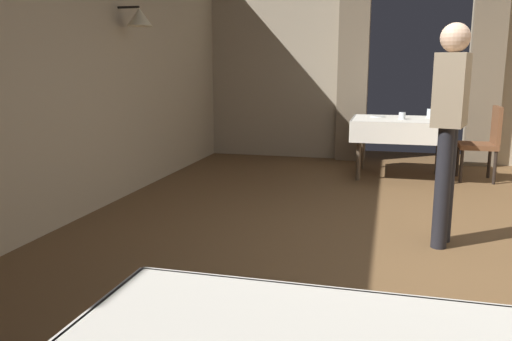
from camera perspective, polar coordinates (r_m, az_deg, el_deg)
ground at (r=4.08m, az=18.97°, el=-9.27°), size 10.08×10.08×0.00m
wall_left at (r=4.76m, az=-22.57°, el=11.82°), size 0.49×8.40×3.00m
wall_back at (r=8.01m, az=17.50°, el=11.75°), size 6.40×0.27×3.00m
dining_table_mid at (r=6.87m, az=15.78°, el=4.76°), size 1.24×1.01×0.75m
chair_mid_right at (r=6.97m, az=24.00°, el=3.13°), size 0.44×0.44×0.93m
glass_mid_a at (r=7.06m, az=18.69°, el=6.01°), size 0.08×0.08×0.12m
glass_mid_b at (r=6.61m, az=19.72°, el=5.49°), size 0.07×0.07×0.09m
plate_mid_c at (r=7.01m, az=13.33°, el=5.83°), size 0.20×0.20×0.01m
glass_mid_d at (r=6.78m, az=15.87°, el=5.85°), size 0.08×0.08×0.09m
person_waiter_by_doorway at (r=4.23m, az=20.64°, el=5.60°), size 0.30×0.40×1.72m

